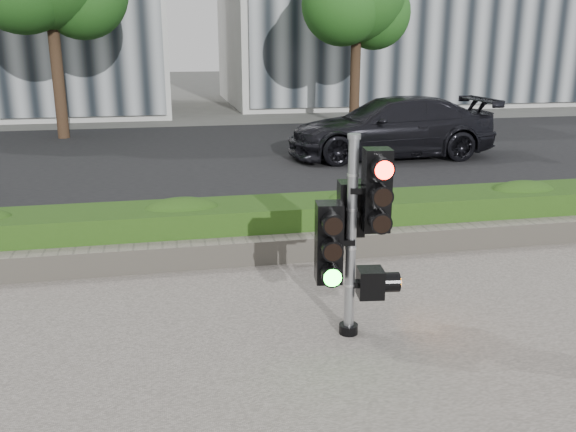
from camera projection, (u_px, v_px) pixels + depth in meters
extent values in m
plane|color=#51514C|center=(304.00, 322.00, 6.72)|extent=(120.00, 120.00, 0.00)
cube|color=black|center=(218.00, 158.00, 16.13)|extent=(60.00, 13.00, 0.02)
cube|color=gray|center=(259.00, 233.00, 9.67)|extent=(60.00, 0.25, 0.12)
cube|color=gray|center=(273.00, 249.00, 8.45)|extent=(12.00, 0.32, 0.34)
cube|color=#497D26|center=(265.00, 225.00, 9.02)|extent=(12.00, 1.00, 0.68)
cylinder|color=black|center=(58.00, 74.00, 18.94)|extent=(0.36, 0.36, 4.03)
cylinder|color=black|center=(355.00, 76.00, 21.89)|extent=(0.36, 0.36, 3.58)
sphere|color=#214B15|center=(375.00, 13.00, 21.74)|extent=(2.56, 2.56, 2.56)
sphere|color=#214B15|center=(343.00, 4.00, 20.74)|extent=(2.82, 2.82, 2.82)
cylinder|color=black|center=(348.00, 329.00, 6.38)|extent=(0.20, 0.20, 0.10)
cylinder|color=gray|center=(351.00, 241.00, 6.11)|extent=(0.10, 0.10, 2.05)
cylinder|color=gray|center=(354.00, 136.00, 5.82)|extent=(0.13, 0.13, 0.05)
cube|color=#FF1107|center=(376.00, 190.00, 5.96)|extent=(0.29, 0.29, 0.82)
cube|color=#14E51E|center=(329.00, 242.00, 6.07)|extent=(0.29, 0.29, 0.82)
cube|color=black|center=(351.00, 208.00, 6.26)|extent=(0.29, 0.29, 0.56)
cube|color=orange|center=(370.00, 283.00, 6.29)|extent=(0.29, 0.29, 0.30)
imported|color=black|center=(390.00, 127.00, 16.04)|extent=(5.45, 2.24, 1.58)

